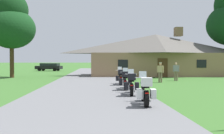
{
  "coord_description": "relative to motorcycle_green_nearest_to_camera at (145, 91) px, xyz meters",
  "views": [
    {
      "loc": [
        0.39,
        -1.41,
        1.81
      ],
      "look_at": [
        1.85,
        20.38,
        1.27
      ],
      "focal_mm": 39.65,
      "sensor_mm": 36.0,
      "label": 1
    }
  ],
  "objects": [
    {
      "name": "parked_black_suv_far_left",
      "position": [
        -10.34,
        35.69,
        0.17
      ],
      "size": [
        4.88,
        2.74,
        1.4
      ],
      "rotation": [
        0.0,
        0.0,
        1.36
      ],
      "color": "black",
      "rests_on": "ground"
    },
    {
      "name": "asphalt_driveway",
      "position": [
        -2.35,
        9.74,
        -0.58
      ],
      "size": [
        6.4,
        80.0,
        0.06
      ],
      "primitive_type": "cube",
      "color": "slate",
      "rests_on": "ground"
    },
    {
      "name": "stone_lodge",
      "position": [
        5.45,
        20.39,
        2.01
      ],
      "size": [
        16.71,
        6.77,
        5.98
      ],
      "color": "#896B4C",
      "rests_on": "ground"
    },
    {
      "name": "bystander_tan_shirt_near_lodge",
      "position": [
        3.44,
        10.63,
        0.34
      ],
      "size": [
        0.52,
        0.34,
        1.69
      ],
      "rotation": [
        0.0,
        0.0,
        5.9
      ],
      "color": "#75664C",
      "rests_on": "ground"
    },
    {
      "name": "ground_plane",
      "position": [
        -2.35,
        11.74,
        -0.61
      ],
      "size": [
        500.0,
        500.0,
        0.0
      ],
      "primitive_type": "plane",
      "color": "#386628"
    },
    {
      "name": "motorcycle_green_nearest_to_camera",
      "position": [
        0.0,
        0.0,
        0.0
      ],
      "size": [
        0.84,
        2.08,
        1.3
      ],
      "rotation": [
        0.0,
        0.0,
        -0.1
      ],
      "color": "black",
      "rests_on": "asphalt_driveway"
    },
    {
      "name": "motorcycle_white_second_in_row",
      "position": [
        -0.12,
        2.96,
        0.0
      ],
      "size": [
        0.87,
        2.08,
        1.3
      ],
      "rotation": [
        0.0,
        0.0,
        -0.12
      ],
      "color": "black",
      "rests_on": "asphalt_driveway"
    },
    {
      "name": "bystander_gray_shirt_beside_signpost",
      "position": [
        5.35,
        12.35,
        0.32
      ],
      "size": [
        0.52,
        0.33,
        1.67
      ],
      "rotation": [
        0.0,
        0.0,
        5.92
      ],
      "color": "#75664C",
      "rests_on": "ground"
    },
    {
      "name": "tree_left_near",
      "position": [
        -10.99,
        17.7,
        5.26
      ],
      "size": [
        5.04,
        5.04,
        9.18
      ],
      "color": "#422D19",
      "rests_on": "ground"
    },
    {
      "name": "motorcycle_orange_farthest_in_row",
      "position": [
        -0.13,
        8.48,
        0.0
      ],
      "size": [
        0.76,
        2.08,
        1.3
      ],
      "rotation": [
        0.0,
        0.0,
        -0.05
      ],
      "color": "black",
      "rests_on": "asphalt_driveway"
    },
    {
      "name": "motorcycle_green_third_in_row",
      "position": [
        -0.14,
        5.42,
        0.0
      ],
      "size": [
        0.88,
        2.08,
        1.3
      ],
      "rotation": [
        0.0,
        0.0,
        -0.13
      ],
      "color": "black",
      "rests_on": "asphalt_driveway"
    }
  ]
}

